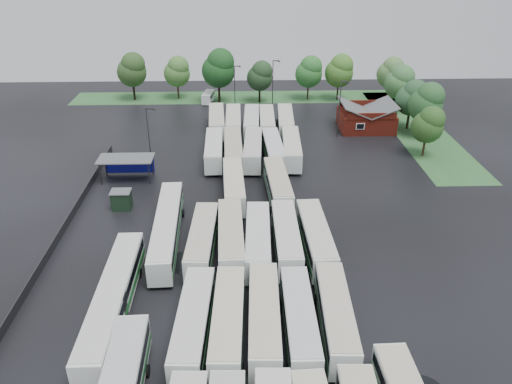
{
  "coord_description": "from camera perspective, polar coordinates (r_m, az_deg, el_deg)",
  "views": [
    {
      "loc": [
        0.14,
        -47.43,
        33.03
      ],
      "look_at": [
        2.0,
        12.0,
        2.5
      ],
      "focal_mm": 35.0,
      "sensor_mm": 36.0,
      "label": 1
    }
  ],
  "objects": [
    {
      "name": "ground",
      "position": [
        57.8,
        -1.62,
        -7.69
      ],
      "size": [
        160.0,
        160.0,
        0.0
      ],
      "primitive_type": "plane",
      "color": "black",
      "rests_on": "ground"
    },
    {
      "name": "brick_building",
      "position": [
        98.37,
        12.47,
        8.06
      ],
      "size": [
        10.07,
        8.6,
        5.39
      ],
      "color": "maroon",
      "rests_on": "ground"
    },
    {
      "name": "wash_shed",
      "position": [
        77.63,
        -14.58,
        3.5
      ],
      "size": [
        8.2,
        4.2,
        3.58
      ],
      "color": "#2D2D30",
      "rests_on": "ground"
    },
    {
      "name": "utility_hut",
      "position": [
        69.83,
        -15.12,
        -0.85
      ],
      "size": [
        2.7,
        2.2,
        2.62
      ],
      "color": "black",
      "rests_on": "ground"
    },
    {
      "name": "grass_strip_north",
      "position": [
        117.0,
        -0.82,
        10.78
      ],
      "size": [
        80.0,
        10.0,
        0.01
      ],
      "primitive_type": "cube",
      "color": "#2A5B2B",
      "rests_on": "ground"
    },
    {
      "name": "grass_strip_east",
      "position": [
        101.87,
        17.86,
        6.94
      ],
      "size": [
        10.0,
        50.0,
        0.01
      ],
      "primitive_type": "cube",
      "color": "#2A5B2B",
      "rests_on": "ground"
    },
    {
      "name": "west_fence",
      "position": [
        67.99,
        -20.76,
        -3.26
      ],
      "size": [
        0.1,
        50.0,
        1.2
      ],
      "primitive_type": "cube",
      "color": "#2D2D30",
      "rests_on": "ground"
    },
    {
      "name": "bus_r1c0",
      "position": [
        46.82,
        -7.16,
        -14.62
      ],
      "size": [
        3.36,
        13.07,
        3.61
      ],
      "rotation": [
        0.0,
        0.0,
        -0.05
      ],
      "color": "silver",
      "rests_on": "ground"
    },
    {
      "name": "bus_r1c1",
      "position": [
        46.68,
        -3.2,
        -14.58
      ],
      "size": [
        3.16,
        13.0,
        3.59
      ],
      "rotation": [
        0.0,
        0.0,
        -0.03
      ],
      "color": "silver",
      "rests_on": "ground"
    },
    {
      "name": "bus_r1c2",
      "position": [
        46.91,
        0.93,
        -14.23
      ],
      "size": [
        3.18,
        13.19,
        3.65
      ],
      "rotation": [
        0.0,
        0.0,
        -0.03
      ],
      "color": "silver",
      "rests_on": "ground"
    },
    {
      "name": "bus_r1c3",
      "position": [
        46.96,
        4.97,
        -14.41
      ],
      "size": [
        2.79,
        12.65,
        3.52
      ],
      "rotation": [
        0.0,
        0.0,
        -0.01
      ],
      "color": "silver",
      "rests_on": "ground"
    },
    {
      "name": "bus_r1c4",
      "position": [
        47.81,
        9.1,
        -13.79
      ],
      "size": [
        3.3,
        12.88,
        3.55
      ],
      "rotation": [
        0.0,
        0.0,
        -0.05
      ],
      "color": "silver",
      "rests_on": "ground"
    },
    {
      "name": "bus_r2c0",
      "position": [
        57.75,
        -6.15,
        -5.53
      ],
      "size": [
        3.26,
        12.99,
        3.59
      ],
      "rotation": [
        0.0,
        0.0,
        -0.04
      ],
      "color": "silver",
      "rests_on": "ground"
    },
    {
      "name": "bus_r2c1",
      "position": [
        57.86,
        -2.89,
        -5.24
      ],
      "size": [
        3.3,
        13.46,
        3.72
      ],
      "rotation": [
        0.0,
        0.0,
        0.03
      ],
      "color": "silver",
      "rests_on": "ground"
    },
    {
      "name": "bus_r2c2",
      "position": [
        57.48,
        0.22,
        -5.51
      ],
      "size": [
        3.19,
        13.09,
        3.62
      ],
      "rotation": [
        0.0,
        0.0,
        -0.03
      ],
      "color": "silver",
      "rests_on": "ground"
    },
    {
      "name": "bus_r2c3",
      "position": [
        57.94,
        3.47,
        -5.26
      ],
      "size": [
        2.83,
        13.07,
        3.63
      ],
      "rotation": [
        0.0,
        0.0,
        -0.0
      ],
      "color": "silver",
      "rests_on": "ground"
    },
    {
      "name": "bus_r2c4",
      "position": [
        58.19,
        6.83,
        -5.22
      ],
      "size": [
        3.18,
        13.4,
        3.71
      ],
      "rotation": [
        0.0,
        0.0,
        0.03
      ],
      "color": "silver",
      "rests_on": "ground"
    },
    {
      "name": "bus_r3c1",
      "position": [
        69.69,
        -2.57,
        0.71
      ],
      "size": [
        3.35,
        13.18,
        3.64
      ],
      "rotation": [
        0.0,
        0.0,
        0.04
      ],
      "color": "silver",
      "rests_on": "ground"
    },
    {
      "name": "bus_r3c3",
      "position": [
        69.78,
        2.52,
        0.76
      ],
      "size": [
        3.44,
        13.26,
        3.66
      ],
      "rotation": [
        0.0,
        0.0,
        0.05
      ],
      "color": "silver",
      "rests_on": "ground"
    },
    {
      "name": "bus_r4c0",
      "position": [
        81.92,
        -4.82,
        4.82
      ],
      "size": [
        3.06,
        13.09,
        3.63
      ],
      "rotation": [
        0.0,
        0.0,
        0.02
      ],
      "color": "silver",
      "rests_on": "ground"
    },
    {
      "name": "bus_r4c1",
      "position": [
        81.82,
        -2.62,
        4.89
      ],
      "size": [
        3.22,
        13.34,
        3.69
      ],
      "rotation": [
        0.0,
        0.0,
        0.03
      ],
      "color": "silver",
      "rests_on": "ground"
    },
    {
      "name": "bus_r4c2",
      "position": [
        81.68,
        -0.36,
        4.87
      ],
      "size": [
        3.46,
        13.32,
        3.67
      ],
      "rotation": [
        0.0,
        0.0,
        -0.05
      ],
      "color": "silver",
      "rests_on": "ground"
    },
    {
      "name": "bus_r4c3",
      "position": [
        81.93,
        1.98,
        4.88
      ],
      "size": [
        3.29,
        12.94,
        3.57
      ],
      "rotation": [
        0.0,
        0.0,
        0.04
      ],
      "color": "silver",
      "rests_on": "ground"
    },
    {
      "name": "bus_r4c4",
      "position": [
        82.3,
        4.07,
        4.98
      ],
      "size": [
        3.43,
        13.36,
        3.68
      ],
      "rotation": [
        0.0,
        0.0,
        -0.05
      ],
      "color": "silver",
      "rests_on": "ground"
    },
    {
      "name": "bus_r5c0",
      "position": [
        95.08,
        -4.51,
        8.07
      ],
      "size": [
        3.43,
        13.39,
        3.7
      ],
      "rotation": [
        0.0,
        0.0,
        0.05
      ],
      "color": "silver",
      "rests_on": "ground"
    },
    {
      "name": "bus_r5c1",
      "position": [
        94.67,
        -2.61,
        8.01
      ],
      "size": [
        2.86,
        13.04,
        3.62
      ],
      "rotation": [
        0.0,
        0.0,
        0.01
      ],
      "color": "silver",
      "rests_on": "ground"
    },
    {
      "name": "bus_r5c2",
      "position": [
        94.37,
        -0.51,
        7.98
      ],
      "size": [
        3.24,
        13.11,
        3.62
      ],
      "rotation": [
        0.0,
        0.0,
        -0.04
      ],
      "color": "silver",
      "rests_on": "ground"
    },
    {
      "name": "bus_r5c3",
      "position": [
        94.72,
        1.26,
        8.01
      ],
      "size": [
        2.99,
        12.73,
        3.53
      ],
      "rotation": [
        0.0,
        0.0,
        -0.02
      ],
      "color": "silver",
      "rests_on": "ground"
    },
    {
      "name": "bus_r5c4",
      "position": [
        94.74,
        3.39,
        8.02
      ],
      "size": [
        3.44,
        13.22,
        3.65
      ],
      "rotation": [
        0.0,
        0.0,
        -0.05
      ],
      "color": "silver",
      "rests_on": "ground"
    },
    {
      "name": "artic_bus_west_b",
      "position": [
        60.73,
        -10.14,
        -4.07
      ],
      "size": [
        3.48,
        19.15,
        3.54
      ],
      "rotation": [
        0.0,
        0.0,
        0.04
      ],
      "color": "silver",
      "rests_on": "ground"
    },
    {
      "name": "artic_bus_west_c",
      "position": [
        50.71,
        -16.0,
        -11.79
      ],
      "size": [
        2.94,
        19.64,
        3.64
      ],
      "rotation": [
        0.0,
        0.0,
        0.01
      ],
      "color": "silver",
      "rests_on": "ground"
    },
    {
      "name": "minibus",
      "position": [
        113.21,
        -5.48,
        10.78
      ],
      "size": [
        2.7,
        5.57,
        2.33
      ],
      "rotation": [
        0.0,
        0.0,
        -0.14
      ],
      "color": "white",
      "rests_on": "ground"
    },
    {
      "name": "tree_north_0",
      "position": [
        116.48,
        -13.96,
        13.44
      ],
      "size": [
        6.47,
        6.47,
        10.71
      ],
      "color": "black",
      "rests_on": "ground"
    },
    {
      "name": "tree_north_1",
      "position": [
        115.74,
        -8.98,
        13.47
      ],
      "size": [
        5.84,
        5.84,
        9.68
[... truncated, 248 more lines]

